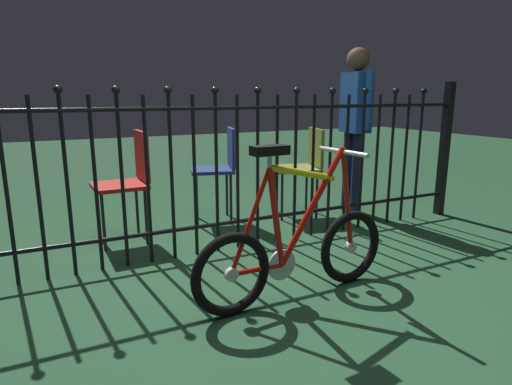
% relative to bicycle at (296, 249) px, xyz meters
% --- Properties ---
extents(ground_plane, '(20.00, 20.00, 0.00)m').
position_rel_bicycle_xyz_m(ground_plane, '(-0.12, 0.17, -0.29)').
color(ground_plane, '#22482C').
extents(iron_fence, '(4.73, 0.07, 1.27)m').
position_rel_bicycle_xyz_m(iron_fence, '(-0.21, 0.91, 0.34)').
color(iron_fence, black).
rests_on(iron_fence, ground).
extents(bicycle, '(1.29, 0.40, 0.89)m').
position_rel_bicycle_xyz_m(bicycle, '(0.00, 0.00, 0.00)').
color(bicycle, black).
rests_on(bicycle, ground).
extents(chair_red, '(0.41, 0.40, 0.87)m').
position_rel_bicycle_xyz_m(chair_red, '(-0.65, 1.45, 0.23)').
color(chair_red, black).
rests_on(chair_red, ground).
extents(chair_olive, '(0.52, 0.52, 0.84)m').
position_rel_bicycle_xyz_m(chair_olive, '(0.99, 1.49, 0.22)').
color(chair_olive, black).
rests_on(chair_olive, ground).
extents(chair_navy, '(0.47, 0.47, 0.86)m').
position_rel_bicycle_xyz_m(chair_navy, '(0.20, 1.66, 0.24)').
color(chair_navy, black).
rests_on(chair_navy, ground).
extents(person_visitor, '(0.21, 0.47, 1.58)m').
position_rel_bicycle_xyz_m(person_visitor, '(1.49, 1.37, 0.64)').
color(person_visitor, '#191E3F').
rests_on(person_visitor, ground).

